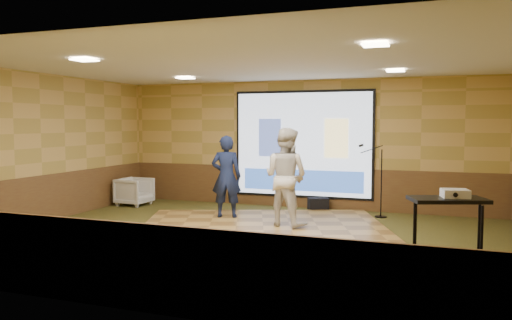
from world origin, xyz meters
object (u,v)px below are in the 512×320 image
(player_left, at_px, (226,176))
(projector_screen, at_px, (303,145))
(banquet_chair, at_px, (135,192))
(player_right, at_px, (286,177))
(av_table, at_px, (447,220))
(projector, at_px, (455,193))
(duffel_bag, at_px, (318,204))
(mic_stand, at_px, (378,194))
(dance_floor, at_px, (263,227))

(player_left, bearing_deg, projector_screen, -136.30)
(banquet_chair, bearing_deg, player_right, -103.34)
(player_left, relative_size, av_table, 1.68)
(projector, xyz_separation_m, duffel_bag, (-2.77, 4.14, -0.93))
(player_left, distance_m, projector, 4.99)
(projector_screen, bearing_deg, player_left, -121.57)
(av_table, distance_m, duffel_bag, 5.00)
(projector, distance_m, mic_stand, 4.00)
(banquet_chair, bearing_deg, duffel_bag, -76.15)
(player_right, relative_size, av_table, 1.85)
(player_left, xyz_separation_m, duffel_bag, (1.57, 1.68, -0.75))
(player_left, distance_m, av_table, 4.94)
(projector, bearing_deg, projector_screen, 114.04)
(projector_screen, height_order, duffel_bag, projector_screen)
(dance_floor, xyz_separation_m, mic_stand, (1.96, 1.84, 0.48))
(player_right, height_order, banquet_chair, player_right)
(player_right, distance_m, projector, 3.60)
(projector_screen, bearing_deg, duffel_bag, -23.59)
(duffel_bag, bearing_deg, mic_stand, -16.84)
(player_left, xyz_separation_m, av_table, (4.26, -2.50, -0.17))
(projector, height_order, banquet_chair, projector)
(dance_floor, height_order, mic_stand, mic_stand)
(projector_screen, xyz_separation_m, projector, (3.20, -4.32, -0.40))
(projector_screen, xyz_separation_m, player_left, (-1.15, -1.87, -0.59))
(projector, height_order, mic_stand, mic_stand)
(player_left, bearing_deg, mic_stand, -171.77)
(projector_screen, bearing_deg, banquet_chair, -165.05)
(dance_floor, distance_m, projector, 3.97)
(dance_floor, xyz_separation_m, player_left, (-1.01, 0.58, 0.87))
(projector, bearing_deg, mic_stand, 97.88)
(dance_floor, height_order, duffel_bag, duffel_bag)
(mic_stand, bearing_deg, banquet_chair, 176.00)
(player_right, bearing_deg, dance_floor, 42.59)
(banquet_chair, distance_m, duffel_bag, 4.44)
(dance_floor, bearing_deg, mic_stand, 43.18)
(projector_screen, distance_m, player_left, 2.27)
(av_table, bearing_deg, projector_screen, 125.45)
(player_left, distance_m, player_right, 1.45)
(av_table, bearing_deg, player_left, 149.56)
(player_left, height_order, mic_stand, player_left)
(dance_floor, bearing_deg, projector_screen, 86.83)
(av_table, bearing_deg, player_right, 143.40)
(player_left, distance_m, duffel_bag, 2.42)
(player_right, xyz_separation_m, duffel_bag, (0.17, 2.06, -0.83))
(player_right, relative_size, banquet_chair, 2.54)
(mic_stand, relative_size, duffel_bag, 3.44)
(mic_stand, bearing_deg, duffel_bag, 154.78)
(player_right, bearing_deg, projector_screen, -67.86)
(projector_screen, distance_m, player_right, 2.32)
(banquet_chair, bearing_deg, mic_stand, -82.97)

